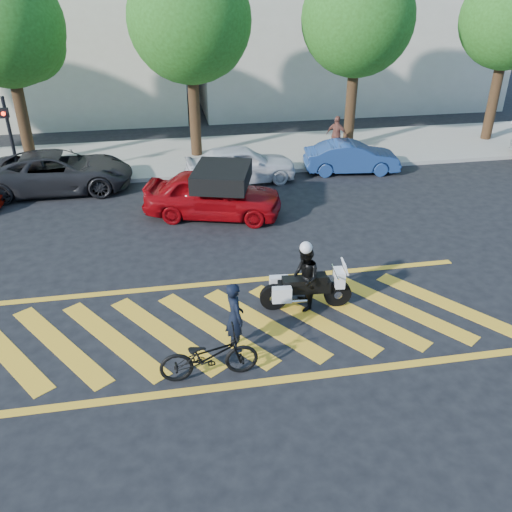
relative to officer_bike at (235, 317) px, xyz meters
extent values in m
plane|color=black|center=(0.25, 0.75, -0.78)|extent=(90.00, 90.00, 0.00)
cube|color=#9E998E|center=(0.25, 12.75, -0.71)|extent=(60.00, 5.00, 0.15)
cube|color=yellow|center=(-4.75, 0.75, -0.78)|extent=(2.43, 3.21, 0.01)
cube|color=yellow|center=(-3.65, 0.75, -0.78)|extent=(2.43, 3.21, 0.01)
cube|color=yellow|center=(-2.55, 0.75, -0.78)|extent=(2.43, 3.21, 0.01)
cube|color=yellow|center=(-1.45, 0.75, -0.78)|extent=(2.43, 3.21, 0.01)
cube|color=yellow|center=(-0.35, 0.75, -0.78)|extent=(2.43, 3.21, 0.01)
cube|color=yellow|center=(0.75, 0.75, -0.78)|extent=(2.43, 3.21, 0.01)
cube|color=yellow|center=(1.85, 0.75, -0.78)|extent=(2.43, 3.21, 0.01)
cube|color=yellow|center=(2.95, 0.75, -0.78)|extent=(2.43, 3.21, 0.01)
cube|color=yellow|center=(4.05, 0.75, -0.78)|extent=(2.43, 3.21, 0.01)
cube|color=yellow|center=(5.15, 0.75, -0.78)|extent=(2.43, 3.21, 0.01)
cube|color=yellow|center=(0.25, -1.15, -0.78)|extent=(12.00, 0.20, 0.01)
cube|color=yellow|center=(0.25, 2.65, -0.78)|extent=(12.00, 0.20, 0.01)
cube|color=beige|center=(-7.75, 21.75, 4.22)|extent=(16.00, 8.00, 10.00)
cylinder|color=black|center=(-6.25, 12.75, 1.22)|extent=(0.44, 0.44, 4.00)
sphere|color=#255316|center=(-6.25, 12.75, 4.37)|extent=(4.20, 4.20, 4.20)
sphere|color=#255316|center=(-5.65, 13.05, 3.74)|extent=(2.73, 2.73, 2.73)
cylinder|color=black|center=(0.25, 12.75, 1.22)|extent=(0.44, 0.44, 4.00)
sphere|color=#255316|center=(0.25, 12.75, 4.48)|extent=(4.60, 4.60, 4.60)
sphere|color=#255316|center=(0.85, 13.05, 3.79)|extent=(2.99, 2.99, 2.99)
cylinder|color=black|center=(6.75, 12.75, 1.22)|extent=(0.44, 0.44, 4.00)
sphere|color=#255316|center=(6.75, 12.75, 4.43)|extent=(4.40, 4.40, 4.40)
sphere|color=#255316|center=(7.35, 13.05, 3.77)|extent=(2.86, 2.86, 2.86)
cylinder|color=black|center=(13.25, 12.75, 1.22)|extent=(0.44, 0.44, 4.00)
sphere|color=#255316|center=(13.25, 12.75, 4.32)|extent=(4.00, 4.00, 4.00)
cylinder|color=black|center=(-6.25, 10.55, 0.82)|extent=(0.12, 0.12, 3.20)
cube|color=black|center=(-6.25, 10.35, 1.92)|extent=(0.28, 0.18, 0.32)
sphere|color=#FF260C|center=(-6.25, 10.25, 1.92)|extent=(0.14, 0.14, 0.14)
imported|color=black|center=(0.00, 0.00, 0.00)|extent=(0.49, 0.64, 1.57)
imported|color=black|center=(-0.62, -0.79, -0.28)|extent=(1.93, 0.73, 1.00)
cylinder|color=black|center=(1.08, 1.29, -0.47)|extent=(0.65, 0.18, 0.64)
cylinder|color=silver|center=(1.08, 1.29, -0.47)|extent=(0.20, 0.17, 0.19)
cylinder|color=black|center=(2.58, 1.17, -0.47)|extent=(0.65, 0.18, 0.64)
cylinder|color=silver|center=(2.58, 1.17, -0.47)|extent=(0.20, 0.17, 0.19)
cube|color=black|center=(1.79, 1.23, -0.22)|extent=(1.22, 0.35, 0.29)
cube|color=black|center=(2.07, 1.21, -0.03)|extent=(0.46, 0.32, 0.21)
cube|color=black|center=(1.54, 1.25, -0.05)|extent=(0.56, 0.37, 0.12)
cube|color=silver|center=(2.58, 1.17, -0.03)|extent=(0.24, 0.42, 0.39)
cube|color=silver|center=(1.26, 1.52, -0.25)|extent=(0.45, 0.21, 0.37)
cube|color=silver|center=(1.22, 1.02, -0.25)|extent=(0.45, 0.21, 0.37)
imported|color=black|center=(1.79, 1.23, 0.01)|extent=(0.66, 0.81, 1.58)
imported|color=maroon|center=(0.30, 6.79, -0.06)|extent=(4.59, 2.85, 1.46)
imported|color=black|center=(-4.78, 9.95, -0.09)|extent=(5.03, 2.34, 1.40)
imported|color=silver|center=(1.61, 9.66, -0.10)|extent=(4.12, 1.93, 1.36)
imported|color=navy|center=(5.94, 9.95, -0.20)|extent=(3.70, 1.68, 1.18)
imported|color=brown|center=(5.94, 11.88, 0.13)|extent=(0.93, 0.86, 1.53)
camera|label=1|loc=(-1.18, -9.00, 6.33)|focal=38.00mm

